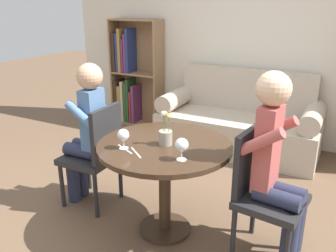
# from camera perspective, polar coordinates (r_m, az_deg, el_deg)

# --- Properties ---
(ground_plane) EXTENTS (16.00, 16.00, 0.00)m
(ground_plane) POSITION_cam_1_polar(r_m,az_deg,el_deg) (2.90, -0.48, -16.28)
(ground_plane) COLOR brown
(back_wall) EXTENTS (5.20, 0.05, 2.70)m
(back_wall) POSITION_cam_1_polar(r_m,az_deg,el_deg) (4.50, 13.80, 14.55)
(back_wall) COLOR silver
(back_wall) RESTS_ON ground_plane
(round_table) EXTENTS (0.97, 0.97, 0.73)m
(round_table) POSITION_cam_1_polar(r_m,az_deg,el_deg) (2.60, -0.52, -5.70)
(round_table) COLOR #382619
(round_table) RESTS_ON ground_plane
(couch) EXTENTS (1.84, 0.80, 0.92)m
(couch) POSITION_cam_1_polar(r_m,az_deg,el_deg) (4.31, 11.27, 0.34)
(couch) COLOR #B7A893
(couch) RESTS_ON ground_plane
(bookshelf_left) EXTENTS (0.73, 0.28, 1.47)m
(bookshelf_left) POSITION_cam_1_polar(r_m,az_deg,el_deg) (5.13, -5.81, 7.83)
(bookshelf_left) COLOR #93704C
(bookshelf_left) RESTS_ON ground_plane
(chair_left) EXTENTS (0.43, 0.43, 0.90)m
(chair_left) POSITION_cam_1_polar(r_m,az_deg,el_deg) (3.05, -11.40, -4.09)
(chair_left) COLOR #232326
(chair_left) RESTS_ON ground_plane
(chair_right) EXTENTS (0.47, 0.47, 0.90)m
(chair_right) POSITION_cam_1_polar(r_m,az_deg,el_deg) (2.51, 14.80, -9.78)
(chair_right) COLOR #232326
(chair_right) RESTS_ON ground_plane
(person_left) EXTENTS (0.42, 0.35, 1.24)m
(person_left) POSITION_cam_1_polar(r_m,az_deg,el_deg) (3.04, -12.95, -0.80)
(person_left) COLOR #282D47
(person_left) RESTS_ON ground_plane
(person_right) EXTENTS (0.44, 0.37, 1.30)m
(person_right) POSITION_cam_1_polar(r_m,az_deg,el_deg) (2.38, 17.07, -5.83)
(person_right) COLOR #282D47
(person_right) RESTS_ON ground_plane
(wine_glass_left) EXTENTS (0.08, 0.08, 0.14)m
(wine_glass_left) POSITION_cam_1_polar(r_m,az_deg,el_deg) (2.45, -7.19, -1.53)
(wine_glass_left) COLOR white
(wine_glass_left) RESTS_ON round_table
(wine_glass_right) EXTENTS (0.09, 0.09, 0.15)m
(wine_glass_right) POSITION_cam_1_polar(r_m,az_deg,el_deg) (2.25, 2.21, -3.08)
(wine_glass_right) COLOR white
(wine_glass_right) RESTS_ON round_table
(flower_vase) EXTENTS (0.10, 0.10, 0.25)m
(flower_vase) POSITION_cam_1_polar(r_m,az_deg,el_deg) (2.50, -0.40, -1.42)
(flower_vase) COLOR #9E9384
(flower_vase) RESTS_ON round_table
(knife_left_setting) EXTENTS (0.17, 0.10, 0.00)m
(knife_left_setting) POSITION_cam_1_polar(r_m,az_deg,el_deg) (2.47, -6.94, -3.68)
(knife_left_setting) COLOR silver
(knife_left_setting) RESTS_ON round_table
(fork_left_setting) EXTENTS (0.16, 0.13, 0.00)m
(fork_left_setting) POSITION_cam_1_polar(r_m,az_deg,el_deg) (2.41, -5.16, -4.27)
(fork_left_setting) COLOR silver
(fork_left_setting) RESTS_ON round_table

